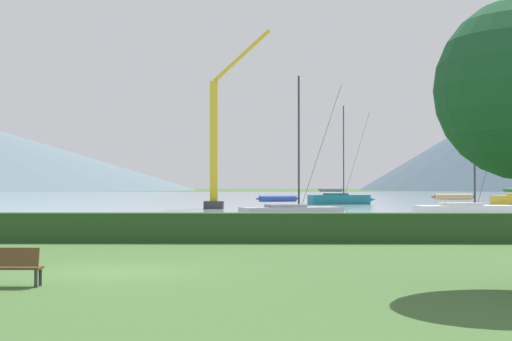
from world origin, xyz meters
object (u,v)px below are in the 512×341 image
Objects in this scene: sailboat_slip_0 at (340,198)px; park_bench_near_path at (6,265)px; sailboat_slip_4 at (292,213)px; sailboat_slip_5 at (468,211)px; dock_crane at (216,151)px.

sailboat_slip_0 is 7.56× the size of park_bench_near_path.
sailboat_slip_0 is 1.33× the size of sailboat_slip_4.
sailboat_slip_5 is at bearing 59.64° from park_bench_near_path.
park_bench_near_path is at bearing -114.69° from sailboat_slip_0.
sailboat_slip_0 is at bearing 79.49° from park_bench_near_path.
sailboat_slip_0 is at bearing 61.51° from sailboat_slip_4.
dock_crane is (-6.93, 29.07, 5.43)m from sailboat_slip_4.
sailboat_slip_0 is 45.46m from sailboat_slip_5.
sailboat_slip_5 is at bearing -54.50° from dock_crane.
sailboat_slip_5 reaches higher than park_bench_near_path.
sailboat_slip_4 is 5.70× the size of park_bench_near_path.
dock_crane is (1.01, 59.63, 5.52)m from park_bench_near_path.
sailboat_slip_5 is (4.29, -45.25, -0.08)m from sailboat_slip_0.
sailboat_slip_4 is at bearing 76.27° from park_bench_near_path.
sailboat_slip_0 reaches higher than park_bench_near_path.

